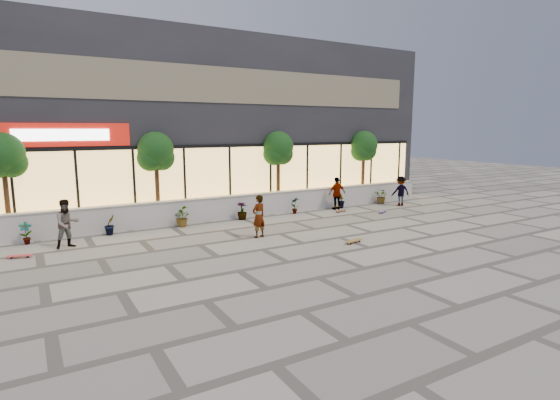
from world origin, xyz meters
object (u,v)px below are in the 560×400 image
tree_mideast (278,150)px  skater_left (67,224)px  skater_center (259,216)px  skateboard_right_near (341,210)px  tree_west (3,158)px  tree_midwest (156,154)px  skater_right_near (337,193)px  skateboard_center (354,241)px  skater_right_far (401,191)px  skateboard_left (20,256)px  skateboard_right_far (383,211)px  tree_east (364,148)px

tree_mideast → skater_left: bearing=-165.8°
skater_center → skateboard_right_near: skater_center is taller
tree_west → tree_mideast: size_ratio=1.00×
tree_midwest → skateboard_right_near: size_ratio=5.17×
skateboard_right_near → tree_midwest: bearing=152.5°
skater_right_near → skateboard_center: bearing=59.4°
skater_right_far → skateboard_left: 17.43m
skateboard_left → skateboard_right_near: (13.57, 0.99, 0.00)m
skateboard_center → skateboard_right_far: (4.92, 3.73, -0.00)m
tree_mideast → skateboard_center: tree_mideast is taller
skateboard_right_near → skateboard_left: bearing=170.4°
skater_center → skater_left: skater_left is taller
tree_west → skateboard_right_near: 14.31m
skater_right_near → skateboard_right_far: 2.41m
tree_east → skateboard_right_far: bearing=-115.0°
tree_west → skater_right_far: bearing=-7.2°
skateboard_right_near → tree_west: bearing=157.8°
skater_right_far → skateboard_left: (-17.40, -0.81, -0.71)m
tree_east → skateboard_left: bearing=-169.7°
skater_center → skateboard_left: skater_center is taller
skateboard_left → skateboard_center: bearing=-6.1°
skater_left → skateboard_right_near: size_ratio=2.21×
skater_center → skater_left: bearing=-33.4°
tree_midwest → skater_right_near: (8.61, -1.40, -2.16)m
skateboard_right_far → tree_east: bearing=34.7°
skateboard_right_far → skateboard_left: bearing=149.0°
tree_midwest → tree_mideast: bearing=0.0°
tree_west → skateboard_left: size_ratio=5.23×
skateboard_left → tree_west: bearing=110.1°
skater_right_far → skater_center: bearing=28.5°
tree_west → tree_mideast: 11.50m
tree_west → skater_right_near: (14.11, -1.40, -2.16)m
skateboard_left → skateboard_right_far: (15.21, -0.19, 0.00)m
tree_east → skateboard_center: size_ratio=4.64×
tree_west → skateboard_left: bearing=-84.5°
skater_right_near → skateboard_right_far: (1.39, -1.82, -0.74)m
skater_center → tree_west: bearing=-44.7°
tree_midwest → skateboard_right_far: 10.90m
tree_mideast → skateboard_right_far: 5.90m
skater_right_near → skateboard_center: size_ratio=1.94×
skater_right_near → skateboard_right_far: size_ratio=2.14×
tree_midwest → skater_right_far: bearing=-10.3°
skater_left → tree_midwest: bearing=19.2°
tree_mideast → skateboard_center: 7.58m
tree_east → skater_left: 15.60m
skateboard_right_far → tree_midwest: bearing=131.9°
skateboard_center → skateboard_left: 11.01m
tree_west → skateboard_right_near: bearing=-8.4°
tree_west → skater_right_far: tree_west is taller
skater_center → skateboard_center: skater_center is taller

